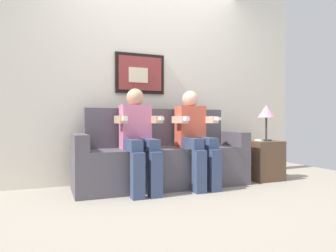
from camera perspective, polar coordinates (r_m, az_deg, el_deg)
ground_plane at (r=3.28m, az=1.00°, el=-12.37°), size 5.71×5.71×0.00m
back_wall_assembly at (r=3.94m, az=-3.43°, el=8.90°), size 4.39×0.10×2.60m
couch at (r=3.52m, az=-1.08°, el=-6.29°), size 1.99×0.58×0.90m
person_on_left at (r=3.23m, az=-5.60°, el=-1.70°), size 0.46×0.56×1.11m
person_on_right at (r=3.48m, az=5.09°, el=-1.52°), size 0.46×0.56×1.11m
side_table_right at (r=4.11m, az=17.41°, el=-6.16°), size 0.40×0.40×0.50m
table_lamp at (r=4.08m, az=18.02°, el=2.34°), size 0.22×0.22×0.46m
spare_remote_on_table at (r=4.05m, az=16.75°, el=-2.57°), size 0.04×0.13×0.02m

